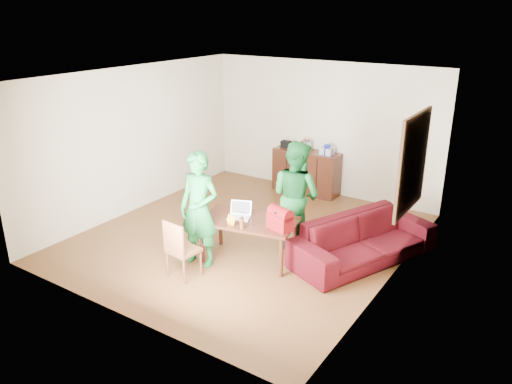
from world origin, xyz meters
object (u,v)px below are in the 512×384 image
Objects in this scene: person_near at (199,209)px; laptop at (239,215)px; table at (249,224)px; bottle at (242,223)px; sofa at (363,240)px; red_bag at (280,221)px; chair at (183,260)px; person_far at (296,196)px.

person_near reaches higher than laptop.
table is 8.50× the size of bottle.
red_bag is at bearing 161.08° from sofa.
chair reaches higher than sofa.
bottle is 0.50× the size of red_bag.
person_far is (0.37, 0.78, 0.30)m from table.
red_bag reaches higher than sofa.
person_far is at bearing 53.05° from table.
laptop is 0.73m from red_bag.
bottle is (0.10, -0.32, 0.17)m from table.
sofa is at bearing 9.73° from laptop.
red_bag is (0.57, -0.03, 0.21)m from table.
chair is 0.50× the size of person_near.
person_far is at bearing 48.80° from person_near.
person_near is 0.62m from laptop.
laptop is 2.09× the size of bottle.
person_far is 0.99m from laptop.
sofa is (1.97, 1.90, 0.08)m from chair.
person_far reaches higher than laptop.
bottle is 0.08× the size of sofa.
person_near is (-0.55, -0.48, 0.29)m from table.
laptop is at bearing 144.56° from sofa.
red_bag is 1.42m from sofa.
red_bag is at bearing 46.45° from chair.
chair is at bearing -129.58° from table.
person_far is 0.85m from red_bag.
red_bag is at bearing 115.98° from person_far.
chair is at bearing 75.45° from person_far.
table is 0.61m from red_bag.
table is at bearing 146.33° from sofa.
bottle reaches higher than table.
person_far is at bearing 122.17° from sofa.
sofa is at bearing 50.05° from chair.
table is 0.38m from bottle.
chair is at bearing -122.81° from red_bag.
laptop is (0.34, 0.91, 0.45)m from chair.
table is at bearing -166.72° from red_bag.
sofa is (1.10, 0.17, -0.55)m from person_far.
person_near is at bearing 148.78° from sofa.
table is at bearing 36.08° from person_near.
table is 1.76× the size of chair.
chair is 0.77m from person_near.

